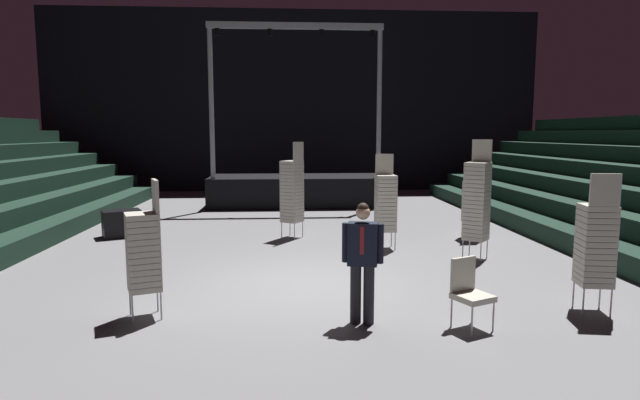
{
  "coord_description": "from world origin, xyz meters",
  "views": [
    {
      "loc": [
        -0.3,
        -8.85,
        2.61
      ],
      "look_at": [
        0.28,
        0.53,
        1.4
      ],
      "focal_mm": 29.35,
      "sensor_mm": 36.0,
      "label": 1
    }
  ],
  "objects_px": {
    "chair_stack_front_left": "(292,190)",
    "chair_stack_rear_left": "(596,243)",
    "chair_stack_mid_centre": "(474,201)",
    "man_with_tie": "(363,256)",
    "chair_stack_front_right": "(477,200)",
    "stage_riser": "(296,187)",
    "equipment_road_case": "(122,223)",
    "loose_chair_near_man": "(469,289)",
    "chair_stack_mid_right": "(144,250)",
    "chair_stack_mid_left": "(386,202)"
  },
  "relations": [
    {
      "from": "chair_stack_front_left",
      "to": "chair_stack_rear_left",
      "type": "distance_m",
      "value": 7.21
    },
    {
      "from": "chair_stack_rear_left",
      "to": "equipment_road_case",
      "type": "distance_m",
      "value": 10.64
    },
    {
      "from": "chair_stack_rear_left",
      "to": "chair_stack_front_left",
      "type": "bearing_deg",
      "value": 136.42
    },
    {
      "from": "stage_riser",
      "to": "chair_stack_mid_right",
      "type": "distance_m",
      "value": 11.78
    },
    {
      "from": "chair_stack_front_left",
      "to": "chair_stack_mid_left",
      "type": "bearing_deg",
      "value": -89.52
    },
    {
      "from": "man_with_tie",
      "to": "equipment_road_case",
      "type": "bearing_deg",
      "value": -37.73
    },
    {
      "from": "chair_stack_front_left",
      "to": "chair_stack_mid_right",
      "type": "xyz_separation_m",
      "value": [
        -2.13,
        -5.59,
        -0.21
      ]
    },
    {
      "from": "man_with_tie",
      "to": "chair_stack_front_right",
      "type": "distance_m",
      "value": 4.61
    },
    {
      "from": "man_with_tie",
      "to": "loose_chair_near_man",
      "type": "xyz_separation_m",
      "value": [
        1.41,
        -0.24,
        -0.41
      ]
    },
    {
      "from": "chair_stack_mid_left",
      "to": "chair_stack_mid_centre",
      "type": "relative_size",
      "value": 1.14
    },
    {
      "from": "chair_stack_mid_centre",
      "to": "man_with_tie",
      "type": "bearing_deg",
      "value": -123.43
    },
    {
      "from": "chair_stack_mid_left",
      "to": "equipment_road_case",
      "type": "xyz_separation_m",
      "value": [
        -6.4,
        1.78,
        -0.73
      ]
    },
    {
      "from": "chair_stack_front_right",
      "to": "chair_stack_rear_left",
      "type": "bearing_deg",
      "value": 139.3
    },
    {
      "from": "stage_riser",
      "to": "chair_stack_rear_left",
      "type": "distance_m",
      "value": 12.43
    },
    {
      "from": "man_with_tie",
      "to": "equipment_road_case",
      "type": "distance_m",
      "value": 8.3
    },
    {
      "from": "chair_stack_front_left",
      "to": "loose_chair_near_man",
      "type": "relative_size",
      "value": 2.53
    },
    {
      "from": "chair_stack_rear_left",
      "to": "equipment_road_case",
      "type": "xyz_separation_m",
      "value": [
        -8.64,
        6.17,
        -0.69
      ]
    },
    {
      "from": "chair_stack_rear_left",
      "to": "loose_chair_near_man",
      "type": "relative_size",
      "value": 2.17
    },
    {
      "from": "man_with_tie",
      "to": "chair_stack_rear_left",
      "type": "bearing_deg",
      "value": -162.28
    },
    {
      "from": "chair_stack_mid_centre",
      "to": "stage_riser",
      "type": "bearing_deg",
      "value": 123.0
    },
    {
      "from": "chair_stack_mid_left",
      "to": "loose_chair_near_man",
      "type": "height_order",
      "value": "chair_stack_mid_left"
    },
    {
      "from": "chair_stack_mid_left",
      "to": "equipment_road_case",
      "type": "relative_size",
      "value": 2.37
    },
    {
      "from": "chair_stack_rear_left",
      "to": "man_with_tie",
      "type": "bearing_deg",
      "value": -166.12
    },
    {
      "from": "equipment_road_case",
      "to": "man_with_tie",
      "type": "bearing_deg",
      "value": -51.02
    },
    {
      "from": "chair_stack_mid_centre",
      "to": "loose_chair_near_man",
      "type": "xyz_separation_m",
      "value": [
        -2.17,
        -5.9,
        -0.41
      ]
    },
    {
      "from": "man_with_tie",
      "to": "loose_chair_near_man",
      "type": "height_order",
      "value": "man_with_tie"
    },
    {
      "from": "chair_stack_front_left",
      "to": "equipment_road_case",
      "type": "bearing_deg",
      "value": 118.14
    },
    {
      "from": "chair_stack_front_right",
      "to": "equipment_road_case",
      "type": "distance_m",
      "value": 8.63
    },
    {
      "from": "stage_riser",
      "to": "equipment_road_case",
      "type": "bearing_deg",
      "value": -129.08
    },
    {
      "from": "chair_stack_rear_left",
      "to": "loose_chair_near_man",
      "type": "xyz_separation_m",
      "value": [
        -2.03,
        -0.5,
        -0.49
      ]
    },
    {
      "from": "stage_riser",
      "to": "loose_chair_near_man",
      "type": "bearing_deg",
      "value": -80.18
    },
    {
      "from": "man_with_tie",
      "to": "chair_stack_front_left",
      "type": "distance_m",
      "value": 6.1
    },
    {
      "from": "stage_riser",
      "to": "chair_stack_front_left",
      "type": "distance_m",
      "value": 5.98
    },
    {
      "from": "man_with_tie",
      "to": "chair_stack_mid_right",
      "type": "height_order",
      "value": "chair_stack_mid_right"
    },
    {
      "from": "stage_riser",
      "to": "chair_stack_front_right",
      "type": "distance_m",
      "value": 9.16
    },
    {
      "from": "chair_stack_mid_centre",
      "to": "chair_stack_mid_right",
      "type": "bearing_deg",
      "value": -142.8
    },
    {
      "from": "chair_stack_mid_left",
      "to": "chair_stack_front_right",
      "type": "bearing_deg",
      "value": 146.22
    },
    {
      "from": "stage_riser",
      "to": "man_with_tie",
      "type": "relative_size",
      "value": 3.7
    },
    {
      "from": "chair_stack_mid_centre",
      "to": "equipment_road_case",
      "type": "distance_m",
      "value": 8.84
    },
    {
      "from": "chair_stack_mid_right",
      "to": "chair_stack_rear_left",
      "type": "bearing_deg",
      "value": -112.33
    },
    {
      "from": "chair_stack_mid_centre",
      "to": "chair_stack_front_right",
      "type": "bearing_deg",
      "value": -109.47
    },
    {
      "from": "chair_stack_mid_centre",
      "to": "loose_chair_near_man",
      "type": "relative_size",
      "value": 1.99
    },
    {
      "from": "chair_stack_mid_left",
      "to": "chair_stack_mid_centre",
      "type": "xyz_separation_m",
      "value": [
        2.39,
        1.0,
        -0.13
      ]
    },
    {
      "from": "chair_stack_mid_left",
      "to": "stage_riser",
      "type": "bearing_deg",
      "value": -76.78
    },
    {
      "from": "equipment_road_case",
      "to": "loose_chair_near_man",
      "type": "relative_size",
      "value": 0.95
    },
    {
      "from": "chair_stack_mid_left",
      "to": "loose_chair_near_man",
      "type": "xyz_separation_m",
      "value": [
        0.22,
        -4.9,
        -0.53
      ]
    },
    {
      "from": "chair_stack_front_right",
      "to": "stage_riser",
      "type": "bearing_deg",
      "value": -26.92
    },
    {
      "from": "stage_riser",
      "to": "chair_stack_mid_right",
      "type": "bearing_deg",
      "value": -101.38
    },
    {
      "from": "chair_stack_front_left",
      "to": "equipment_road_case",
      "type": "height_order",
      "value": "chair_stack_front_left"
    },
    {
      "from": "chair_stack_front_left",
      "to": "chair_stack_front_right",
      "type": "xyz_separation_m",
      "value": [
        3.79,
        -2.44,
        0.04
      ]
    }
  ]
}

